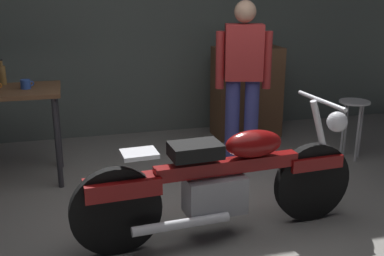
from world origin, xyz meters
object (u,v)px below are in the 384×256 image
bottle (2,75)px  shop_stool (353,114)px  wooden_dresser (247,92)px  motorcycle (224,179)px  person_standing (243,75)px  mug_blue_enamel (26,84)px

bottle → shop_stool: bearing=-8.5°
wooden_dresser → bottle: bearing=-168.5°
motorcycle → person_standing: 1.67m
shop_stool → mug_blue_enamel: size_ratio=5.33×
wooden_dresser → bottle: (-2.71, -0.55, 0.45)m
motorcycle → person_standing: bearing=60.9°
mug_blue_enamel → shop_stool: bearing=-4.7°
motorcycle → wooden_dresser: bearing=61.3°
person_standing → bottle: (-2.33, 0.27, 0.07)m
person_standing → bottle: bearing=8.9°
person_standing → wooden_dresser: size_ratio=1.52×
motorcycle → person_standing: person_standing is taller
person_standing → motorcycle: bearing=79.9°
shop_stool → wooden_dresser: (-0.79, 1.08, 0.05)m
shop_stool → person_standing: bearing=167.9°
person_standing → mug_blue_enamel: 2.11m
person_standing → shop_stool: (1.17, -0.25, -0.43)m
motorcycle → shop_stool: motorcycle is taller
mug_blue_enamel → person_standing: bearing=-0.5°
motorcycle → person_standing: (0.69, 1.44, 0.48)m
person_standing → shop_stool: bearing=-176.5°
motorcycle → shop_stool: size_ratio=3.42×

